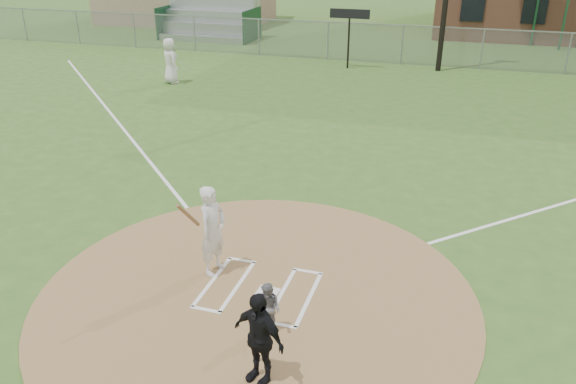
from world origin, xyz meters
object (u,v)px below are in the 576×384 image
(ondeck_player, at_px, (170,61))
(batter_at_plate, at_px, (213,230))
(home_plate, at_px, (267,293))
(catcher, at_px, (268,309))
(umpire, at_px, (258,338))

(ondeck_player, relative_size, batter_at_plate, 1.08)
(home_plate, xyz_separation_m, batter_at_plate, (-1.28, 0.43, 0.93))
(home_plate, bearing_deg, batter_at_plate, 161.33)
(catcher, bearing_deg, batter_at_plate, 153.63)
(catcher, bearing_deg, home_plate, 126.05)
(batter_at_plate, bearing_deg, home_plate, -18.67)
(umpire, xyz_separation_m, ondeck_player, (-10.46, 16.74, 0.20))
(ondeck_player, bearing_deg, umpire, 160.26)
(ondeck_player, bearing_deg, batter_at_plate, 159.39)
(home_plate, xyz_separation_m, umpire, (0.64, -2.18, 0.78))
(home_plate, xyz_separation_m, catcher, (0.40, -1.07, 0.47))
(catcher, relative_size, ondeck_player, 0.47)
(umpire, distance_m, ondeck_player, 19.74)
(home_plate, bearing_deg, ondeck_player, 123.98)
(home_plate, height_order, ondeck_player, ondeck_player)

